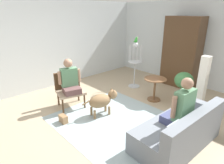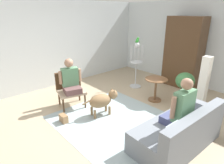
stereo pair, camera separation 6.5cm
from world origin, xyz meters
TOP-DOWN VIEW (x-y plane):
  - ground_plane at (0.00, 0.00)m, footprint 7.93×7.93m
  - back_wall at (0.00, 3.37)m, footprint 6.25×0.12m
  - left_wall at (-2.88, 0.30)m, footprint 0.12×7.21m
  - area_rug at (0.11, -0.12)m, footprint 2.57×2.31m
  - couch at (1.45, 0.16)m, footprint 0.93×1.78m
  - armchair at (-1.30, -0.44)m, footprint 0.73×0.77m
  - person_on_couch at (1.42, 0.13)m, footprint 0.43×0.57m
  - person_on_armchair at (-1.16, -0.47)m, footprint 0.52×0.54m
  - round_end_table at (0.04, 1.39)m, footprint 0.59×0.59m
  - dog at (-0.33, -0.15)m, footprint 0.43×0.87m
  - bird_cage_stand at (-0.98, 1.75)m, footprint 0.41×0.41m
  - parrot at (-0.98, 1.75)m, footprint 0.17×0.10m
  - potted_plant at (0.65, 1.75)m, footprint 0.47×0.47m
  - column_lamp at (1.14, 1.67)m, footprint 0.20×0.20m
  - armoire_cabinet at (-0.10, 2.96)m, footprint 1.09×0.56m
  - handbag at (-0.65, -1.01)m, footprint 0.21×0.12m

SIDE VIEW (x-z plane):
  - ground_plane at x=0.00m, z-range 0.00..0.00m
  - area_rug at x=0.11m, z-range 0.00..0.01m
  - handbag at x=-0.65m, z-range 0.00..0.17m
  - couch at x=1.45m, z-range -0.11..0.68m
  - dog at x=-0.33m, z-range 0.07..0.67m
  - round_end_table at x=0.04m, z-range 0.10..0.73m
  - armchair at x=-1.30m, z-range 0.07..0.93m
  - potted_plant at x=0.65m, z-range 0.12..0.98m
  - column_lamp at x=1.14m, z-range -0.01..1.36m
  - bird_cage_stand at x=-0.98m, z-range 0.02..1.45m
  - person_on_armchair at x=-1.16m, z-range 0.34..1.16m
  - person_on_couch at x=1.42m, z-range 0.33..1.21m
  - armoire_cabinet at x=-0.10m, z-range 0.00..2.17m
  - back_wall at x=0.00m, z-range 0.00..2.64m
  - left_wall at x=-2.88m, z-range 0.00..2.64m
  - parrot at x=-0.98m, z-range 1.41..1.58m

